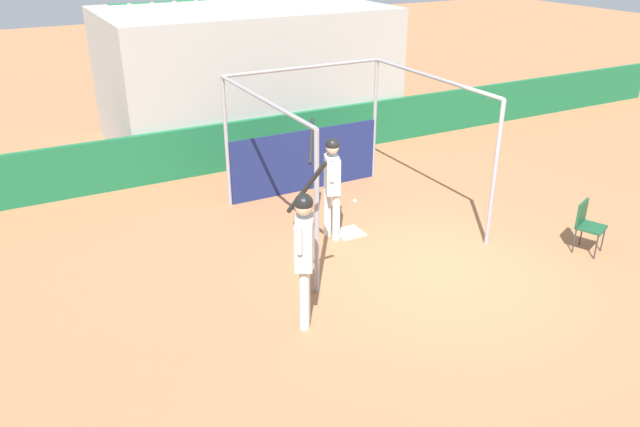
{
  "coord_description": "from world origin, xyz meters",
  "views": [
    {
      "loc": [
        -5.53,
        -6.44,
        4.8
      ],
      "look_at": [
        -1.69,
        0.75,
        1.03
      ],
      "focal_mm": 35.0,
      "sensor_mm": 36.0,
      "label": 1
    }
  ],
  "objects_px": {
    "player_batter": "(331,179)",
    "baseball": "(355,201)",
    "folding_chair": "(587,222)",
    "player_waiting": "(304,247)"
  },
  "relations": [
    {
      "from": "player_waiting",
      "to": "folding_chair",
      "type": "xyz_separation_m",
      "value": [
        4.89,
        -0.29,
        -0.63
      ]
    },
    {
      "from": "folding_chair",
      "to": "baseball",
      "type": "bearing_deg",
      "value": -78.84
    },
    {
      "from": "player_batter",
      "to": "baseball",
      "type": "relative_size",
      "value": 25.93
    },
    {
      "from": "player_waiting",
      "to": "folding_chair",
      "type": "relative_size",
      "value": 2.61
    },
    {
      "from": "player_waiting",
      "to": "folding_chair",
      "type": "bearing_deg",
      "value": -63.41
    },
    {
      "from": "player_batter",
      "to": "folding_chair",
      "type": "bearing_deg",
      "value": -104.07
    },
    {
      "from": "baseball",
      "to": "folding_chair",
      "type": "bearing_deg",
      "value": -56.03
    },
    {
      "from": "player_waiting",
      "to": "baseball",
      "type": "xyz_separation_m",
      "value": [
        2.62,
        3.08,
        -1.11
      ]
    },
    {
      "from": "player_batter",
      "to": "folding_chair",
      "type": "distance_m",
      "value": 4.13
    },
    {
      "from": "baseball",
      "to": "player_waiting",
      "type": "bearing_deg",
      "value": -130.38
    }
  ]
}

